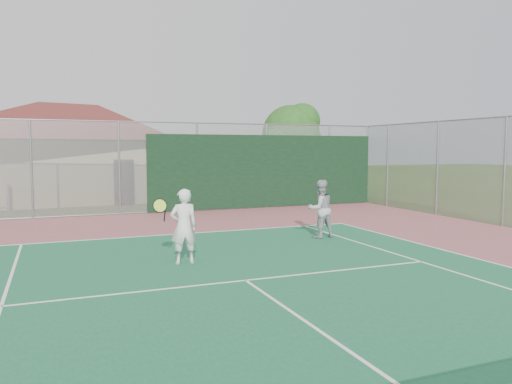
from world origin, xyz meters
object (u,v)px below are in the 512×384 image
clubhouse (73,143)px  player_white_front (183,227)px  tree (292,136)px  player_grey_back (320,210)px

clubhouse → player_white_front: size_ratio=7.95×
clubhouse → player_white_front: clubhouse is taller
clubhouse → tree: (10.15, -3.85, 0.35)m
tree → player_white_front: tree is taller
tree → player_white_front: (-8.55, -12.08, -2.29)m
player_grey_back → tree: bearing=-114.3°
tree → player_white_front: bearing=-125.3°
clubhouse → player_grey_back: (5.88, -14.27, -1.96)m
clubhouse → player_white_front: 16.13m
tree → player_grey_back: tree is taller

